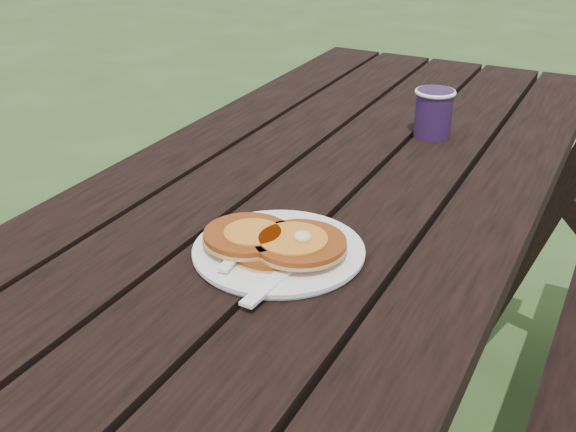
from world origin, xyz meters
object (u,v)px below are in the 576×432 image
at_px(plate, 279,252).
at_px(pancake_stack, 275,242).
at_px(picnic_table, 321,345).
at_px(coffee_cup, 434,110).

height_order(plate, pancake_stack, pancake_stack).
bearing_deg(plate, picnic_table, 101.63).
xyz_separation_m(plate, coffee_cup, (0.05, 0.58, 0.05)).
relative_size(picnic_table, plate, 7.38).
bearing_deg(plate, coffee_cup, 85.01).
bearing_deg(pancake_stack, picnic_table, 101.05).
bearing_deg(pancake_stack, coffee_cup, 84.92).
bearing_deg(picnic_table, pancake_stack, -78.95).
height_order(pancake_stack, coffee_cup, coffee_cup).
distance_m(pancake_stack, coffee_cup, 0.60).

